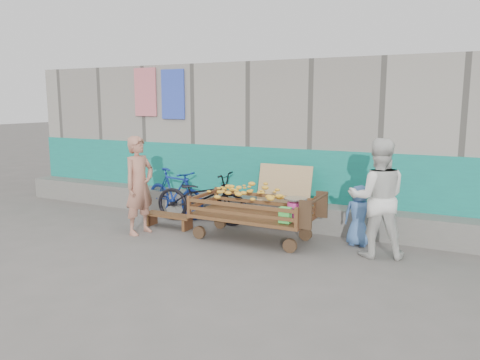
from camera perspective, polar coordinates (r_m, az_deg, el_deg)
The scene contains 9 objects.
ground at distance 6.76m, azimuth -4.18°, elevation -9.95°, with size 80.00×80.00×0.00m, color #5D5A55.
building_wall at distance 10.09m, azimuth 7.75°, elevation 4.97°, with size 12.00×3.50×3.00m.
banana_cart at distance 7.66m, azimuth 1.24°, elevation -2.85°, with size 2.11×0.96×0.90m.
bench at distance 8.58m, azimuth -8.64°, elevation -4.56°, with size 0.98×0.29×0.24m.
vendor_man at distance 8.15m, azimuth -12.17°, elevation -0.64°, with size 0.61×0.40×1.68m, color #AF735D.
woman at distance 7.07m, azimuth 16.40°, elevation -2.12°, with size 0.85×0.66×1.74m, color silver.
child at distance 7.60m, azimuth 14.29°, elevation -4.21°, with size 0.47×0.31×0.97m, color #4975B7.
bicycle_dark at distance 8.76m, azimuth -4.73°, elevation -2.14°, with size 0.64×1.85×0.97m, color black.
bicycle_blue at distance 9.33m, azimuth -7.94°, elevation -1.55°, with size 0.45×1.58×0.95m, color navy.
Camera 1 is at (3.32, -5.44, 2.25)m, focal length 35.00 mm.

